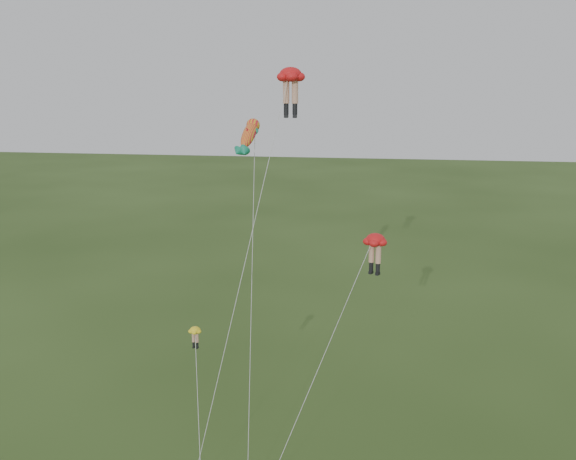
# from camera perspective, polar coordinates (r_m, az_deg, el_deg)

# --- Properties ---
(legs_kite_red_high) EXTENTS (5.37, 9.00, 22.95)m
(legs_kite_red_high) POSITION_cam_1_polar(r_m,az_deg,el_deg) (38.61, 0.14, 13.00)
(legs_kite_red_high) COLOR red
(legs_kite_red_high) RESTS_ON ground
(legs_kite_red_mid) EXTENTS (6.57, 7.61, 13.45)m
(legs_kite_red_mid) POSITION_cam_1_polar(r_m,az_deg,el_deg) (37.99, 7.64, -1.41)
(legs_kite_red_mid) COLOR red
(legs_kite_red_mid) RESTS_ON ground
(legs_kite_yellow) EXTENTS (1.67, 4.08, 8.58)m
(legs_kite_yellow) POSITION_cam_1_polar(r_m,az_deg,el_deg) (37.22, -8.22, -10.08)
(legs_kite_yellow) COLOR yellow
(legs_kite_yellow) RESTS_ON ground
(fish_kite) EXTENTS (2.27, 10.67, 20.06)m
(fish_kite) POSITION_cam_1_polar(r_m,az_deg,el_deg) (40.18, -3.46, 8.34)
(fish_kite) COLOR gold
(fish_kite) RESTS_ON ground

